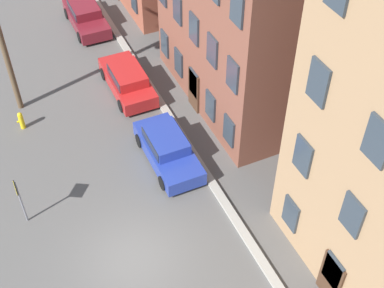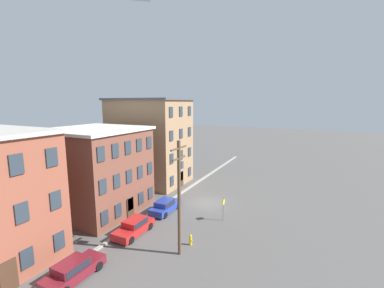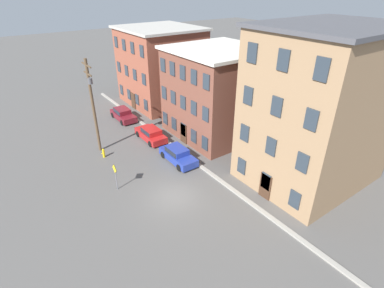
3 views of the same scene
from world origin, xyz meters
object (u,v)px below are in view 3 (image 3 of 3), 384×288
object	(u,v)px
utility_pole	(93,102)
fire_hydrant	(104,153)
car_maroon	(123,114)
car_red	(151,134)
car_blue	(178,154)
caution_sign	(115,173)

from	to	relation	value
utility_pole	fire_hydrant	size ratio (longest dim) A/B	9.87
car_maroon	utility_pole	world-z (taller)	utility_pole
car_red	car_blue	world-z (taller)	same
car_maroon	caution_sign	distance (m)	14.88
car_maroon	utility_pole	bearing A→B (deg)	-41.33
car_maroon	car_red	distance (m)	7.01
car_maroon	utility_pole	size ratio (longest dim) A/B	0.46
car_red	utility_pole	distance (m)	7.20
car_red	utility_pole	bearing A→B (deg)	-100.39
car_blue	utility_pole	xyz separation A→B (m)	(-6.50, -5.42, 4.57)
car_blue	caution_sign	world-z (taller)	caution_sign
car_blue	utility_pole	world-z (taller)	utility_pole
car_maroon	car_blue	size ratio (longest dim) A/B	1.00
car_maroon	utility_pole	xyz separation A→B (m)	(6.01, -5.28, 4.57)
caution_sign	car_blue	bearing A→B (deg)	97.06
car_red	car_blue	size ratio (longest dim) A/B	1.00
caution_sign	utility_pole	bearing A→B (deg)	170.32
car_maroon	car_red	bearing A→B (deg)	1.53
car_red	utility_pole	size ratio (longest dim) A/B	0.46
car_red	caution_sign	xyz separation A→B (m)	(6.33, -6.72, 0.91)
caution_sign	utility_pole	xyz separation A→B (m)	(-7.33, 1.25, 3.66)
car_blue	fire_hydrant	bearing A→B (deg)	-131.13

